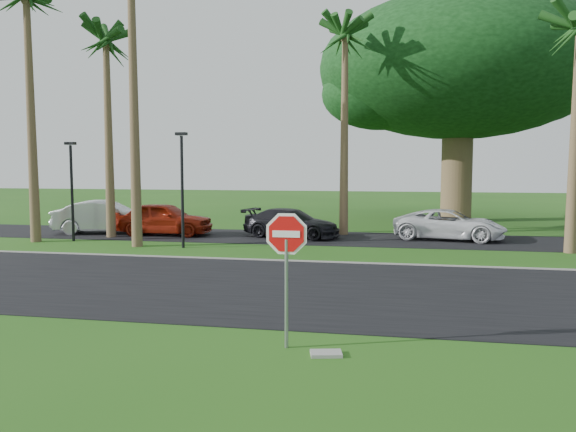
# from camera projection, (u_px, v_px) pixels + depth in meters

# --- Properties ---
(ground) EXTENTS (120.00, 120.00, 0.00)m
(ground) POSITION_uv_depth(u_px,v_px,m) (290.00, 306.00, 13.30)
(ground) COLOR #1F4D13
(ground) RESTS_ON ground
(road) EXTENTS (120.00, 8.00, 0.02)m
(road) POSITION_uv_depth(u_px,v_px,m) (303.00, 288.00, 15.25)
(road) COLOR black
(road) RESTS_ON ground
(parking_strip) EXTENTS (120.00, 5.00, 0.02)m
(parking_strip) POSITION_uv_depth(u_px,v_px,m) (340.00, 238.00, 25.52)
(parking_strip) COLOR black
(parking_strip) RESTS_ON ground
(curb) EXTENTS (120.00, 0.12, 0.06)m
(curb) POSITION_uv_depth(u_px,v_px,m) (322.00, 262.00, 19.21)
(curb) COLOR gray
(curb) RESTS_ON ground
(stop_sign_near) EXTENTS (1.05, 0.07, 2.62)m
(stop_sign_near) POSITION_uv_depth(u_px,v_px,m) (286.00, 252.00, 10.11)
(stop_sign_near) COLOR gray
(stop_sign_near) RESTS_ON ground
(palm_left_far) EXTENTS (5.00, 5.00, 11.50)m
(palm_left_far) POSITION_uv_depth(u_px,v_px,m) (26.00, 3.00, 23.62)
(palm_left_far) COLOR brown
(palm_left_far) RESTS_ON ground
(palm_left_mid) EXTENTS (5.00, 5.00, 10.00)m
(palm_left_mid) POSITION_uv_depth(u_px,v_px,m) (106.00, 46.00, 25.24)
(palm_left_mid) COLOR brown
(palm_left_mid) RESTS_ON ground
(palm_center) EXTENTS (5.00, 5.00, 10.50)m
(palm_center) POSITION_uv_depth(u_px,v_px,m) (345.00, 40.00, 26.17)
(palm_center) COLOR brown
(palm_center) RESTS_ON ground
(canopy_tree) EXTENTS (16.50, 16.50, 13.12)m
(canopy_tree) POSITION_uv_depth(u_px,v_px,m) (459.00, 69.00, 32.89)
(canopy_tree) COLOR brown
(canopy_tree) RESTS_ON ground
(streetlight_left) EXTENTS (0.45, 0.25, 4.34)m
(streetlight_left) POSITION_uv_depth(u_px,v_px,m) (72.00, 184.00, 24.52)
(streetlight_left) COLOR black
(streetlight_left) RESTS_ON ground
(streetlight_right) EXTENTS (0.45, 0.25, 4.64)m
(streetlight_right) POSITION_uv_depth(u_px,v_px,m) (182.00, 182.00, 22.50)
(streetlight_right) COLOR black
(streetlight_right) RESTS_ON ground
(car_silver) EXTENTS (5.11, 2.86, 1.59)m
(car_silver) POSITION_uv_depth(u_px,v_px,m) (106.00, 217.00, 27.37)
(car_silver) COLOR #B5B8BD
(car_silver) RESTS_ON ground
(car_red) EXTENTS (4.63, 1.95, 1.56)m
(car_red) POSITION_uv_depth(u_px,v_px,m) (164.00, 219.00, 26.71)
(car_red) COLOR maroon
(car_red) RESTS_ON ground
(car_dark) EXTENTS (4.82, 2.81, 1.31)m
(car_dark) POSITION_uv_depth(u_px,v_px,m) (292.00, 223.00, 25.86)
(car_dark) COLOR black
(car_dark) RESTS_ON ground
(car_minivan) EXTENTS (5.18, 3.07, 1.35)m
(car_minivan) POSITION_uv_depth(u_px,v_px,m) (449.00, 225.00, 25.05)
(car_minivan) COLOR white
(car_minivan) RESTS_ON ground
(utility_slab) EXTENTS (0.61, 0.46, 0.06)m
(utility_slab) POSITION_uv_depth(u_px,v_px,m) (326.00, 354.00, 9.85)
(utility_slab) COLOR gray
(utility_slab) RESTS_ON ground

